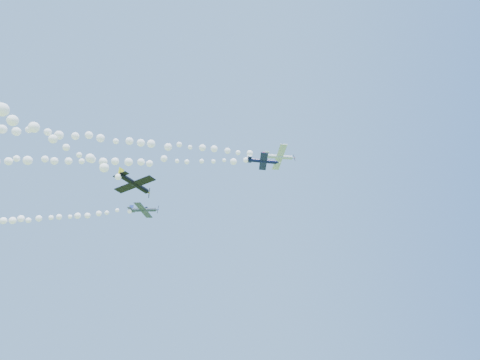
{
  "coord_description": "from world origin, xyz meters",
  "views": [
    {
      "loc": [
        3.51,
        -77.58,
        5.66
      ],
      "look_at": [
        2.72,
        -5.48,
        43.67
      ],
      "focal_mm": 30.0,
      "sensor_mm": 36.0,
      "label": 1
    }
  ],
  "objects_px": {
    "plane_grey": "(143,210)",
    "plane_black": "(135,184)",
    "plane_navy": "(263,161)",
    "plane_white": "(279,157)"
  },
  "relations": [
    {
      "from": "plane_grey",
      "to": "plane_black",
      "type": "relative_size",
      "value": 1.23
    },
    {
      "from": "plane_grey",
      "to": "plane_black",
      "type": "height_order",
      "value": "plane_grey"
    },
    {
      "from": "plane_navy",
      "to": "plane_grey",
      "type": "xyz_separation_m",
      "value": [
        -28.56,
        20.06,
        -1.82
      ]
    },
    {
      "from": "plane_navy",
      "to": "plane_black",
      "type": "bearing_deg",
      "value": -142.92
    },
    {
      "from": "plane_navy",
      "to": "plane_black",
      "type": "xyz_separation_m",
      "value": [
        -20.43,
        -16.17,
        -13.38
      ]
    },
    {
      "from": "plane_white",
      "to": "plane_navy",
      "type": "relative_size",
      "value": 1.12
    },
    {
      "from": "plane_white",
      "to": "plane_navy",
      "type": "distance_m",
      "value": 12.06
    },
    {
      "from": "plane_grey",
      "to": "plane_black",
      "type": "distance_m",
      "value": 38.89
    },
    {
      "from": "plane_navy",
      "to": "plane_grey",
      "type": "height_order",
      "value": "plane_navy"
    },
    {
      "from": "plane_white",
      "to": "plane_black",
      "type": "bearing_deg",
      "value": -146.45
    }
  ]
}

